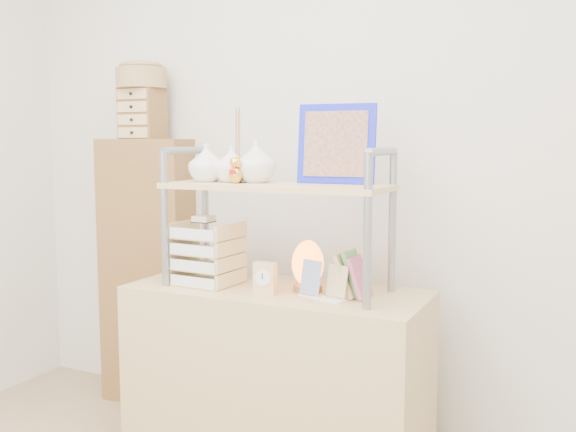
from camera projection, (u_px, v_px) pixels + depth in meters
name	position (u px, v px, depth m)	size (l,w,h in m)	color
room_shell	(142.00, 9.00, 1.74)	(3.42, 3.41, 2.61)	silver
desk	(277.00, 379.00, 2.61)	(1.20, 0.50, 0.75)	tan
cabinet	(149.00, 271.00, 3.31)	(0.45, 0.24, 1.35)	brown
hutch	(263.00, 177.00, 2.56)	(0.90, 0.34, 0.73)	gray
letter_tray	(205.00, 257.00, 2.64)	(0.25, 0.23, 0.29)	#E0C786
salt_lamp	(308.00, 265.00, 2.52)	(0.13, 0.12, 0.20)	brown
desk_clock	(265.00, 278.00, 2.47)	(0.09, 0.04, 0.12)	tan
postcard_stand	(323.00, 288.00, 2.40)	(0.20, 0.11, 0.14)	white
drawer_chest	(142.00, 114.00, 3.20)	(0.20, 0.16, 0.25)	brown
woven_basket	(141.00, 78.00, 3.18)	(0.25, 0.25, 0.10)	olive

